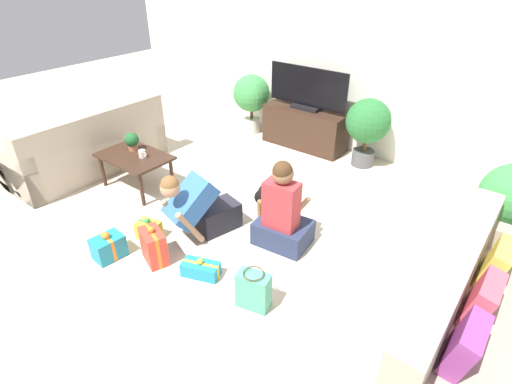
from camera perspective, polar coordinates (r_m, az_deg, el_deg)
name	(u,v)px	position (r m, az deg, el deg)	size (l,w,h in m)	color
ground_plane	(229,231)	(4.20, -3.94, -5.61)	(16.00, 16.00, 0.00)	beige
wall_back	(356,59)	(5.73, 14.06, 18.01)	(8.40, 0.06, 2.60)	white
sofa_left	(88,148)	(5.73, -22.87, 5.79)	(0.89, 1.98, 0.85)	tan
sofa_right	(484,335)	(3.22, 29.83, -17.28)	(0.89, 1.98, 0.85)	tan
coffee_table	(135,159)	(4.99, -16.95, 4.49)	(0.87, 0.57, 0.44)	#382319
tv_console	(305,128)	(6.01, 7.00, 9.11)	(1.23, 0.45, 0.58)	#382319
tv	(307,91)	(5.83, 7.35, 14.12)	(1.22, 0.20, 0.59)	black
potted_plant_corner_right	(512,201)	(4.14, 32.72, -1.14)	(0.57, 0.57, 0.97)	#336B84
potted_plant_back_left	(251,96)	(6.38, -0.66, 13.56)	(0.57, 0.57, 0.92)	beige
potted_plant_back_right	(368,124)	(5.46, 15.67, 9.29)	(0.58, 0.58, 0.92)	#4C4C51
person_kneeling	(200,207)	(4.00, -8.04, -2.12)	(0.50, 0.82, 0.78)	#23232D
person_sitting	(283,215)	(3.84, 3.81, -3.30)	(0.56, 0.52, 0.93)	#283351
dog	(265,195)	(4.30, 1.27, -0.42)	(0.30, 0.48, 0.39)	black
gift_box_a	(149,230)	(4.20, -15.07, -5.22)	(0.26, 0.21, 0.24)	yellow
gift_box_b	(201,269)	(3.67, -7.91, -10.84)	(0.37, 0.27, 0.19)	teal
gift_box_c	(108,247)	(4.05, -20.33, -7.37)	(0.23, 0.30, 0.28)	teal
gift_box_d	(154,246)	(3.84, -14.41, -7.52)	(0.34, 0.27, 0.39)	red
gift_bag_a	(253,290)	(3.30, -0.36, -13.84)	(0.29, 0.20, 0.35)	#4CA384
mug	(142,154)	(4.87, -15.94, 5.28)	(0.12, 0.08, 0.09)	silver
tabletop_plant	(132,141)	(5.06, -17.31, 7.01)	(0.17, 0.17, 0.22)	#A36042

